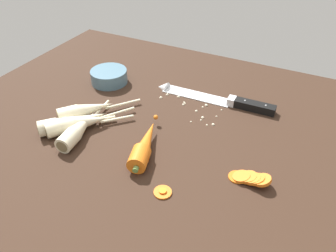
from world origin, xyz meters
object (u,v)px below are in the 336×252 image
(parsnip_front, at_px, (76,122))
(carrot_slice_stray_near, at_px, (163,192))
(whole_carrot, at_px, (145,145))
(carrot_slice_stack, at_px, (249,178))
(parsnip_mid_left, at_px, (83,123))
(parsnip_outer, at_px, (86,110))
(parsnip_back, at_px, (64,124))
(prep_bowl, at_px, (109,76))
(chefs_knife, at_px, (211,98))
(parsnip_mid_right, at_px, (79,129))

(parsnip_front, relative_size, carrot_slice_stray_near, 5.58)
(whole_carrot, distance_m, carrot_slice_stack, 0.24)
(whole_carrot, bearing_deg, parsnip_front, 179.49)
(parsnip_mid_left, xyz_separation_m, parsnip_outer, (-0.03, 0.05, -0.00))
(parsnip_front, distance_m, parsnip_mid_left, 0.02)
(parsnip_back, height_order, parsnip_outer, same)
(parsnip_outer, bearing_deg, parsnip_mid_left, -61.24)
(carrot_slice_stack, height_order, carrot_slice_stray_near, carrot_slice_stack)
(prep_bowl, bearing_deg, carrot_slice_stack, -23.58)
(chefs_knife, bearing_deg, parsnip_mid_right, -127.56)
(carrot_slice_stray_near, bearing_deg, parsnip_front, 162.07)
(parsnip_front, bearing_deg, prep_bowl, 105.13)
(parsnip_mid_left, relative_size, carrot_slice_stray_near, 4.15)
(whole_carrot, height_order, parsnip_mid_left, whole_carrot)
(chefs_knife, height_order, whole_carrot, whole_carrot)
(parsnip_mid_right, height_order, parsnip_outer, same)
(parsnip_outer, height_order, carrot_slice_stray_near, parsnip_outer)
(parsnip_mid_left, relative_size, carrot_slice_stack, 1.74)
(chefs_knife, distance_m, whole_carrot, 0.29)
(parsnip_mid_left, distance_m, parsnip_back, 0.04)
(parsnip_mid_right, bearing_deg, parsnip_mid_left, 108.65)
(carrot_slice_stray_near, bearing_deg, chefs_knife, 95.66)
(parsnip_mid_right, height_order, carrot_slice_stack, parsnip_mid_right)
(chefs_knife, xyz_separation_m, carrot_slice_stack, (0.18, -0.26, 0.00))
(parsnip_outer, relative_size, carrot_slice_stray_near, 5.09)
(parsnip_mid_left, distance_m, prep_bowl, 0.24)
(prep_bowl, bearing_deg, chefs_knife, 8.36)
(carrot_slice_stack, bearing_deg, whole_carrot, -175.99)
(parsnip_outer, distance_m, prep_bowl, 0.19)
(parsnip_front, bearing_deg, chefs_knife, 47.81)
(chefs_knife, relative_size, carrot_slice_stack, 3.94)
(chefs_knife, height_order, parsnip_mid_right, parsnip_mid_right)
(parsnip_outer, xyz_separation_m, carrot_slice_stack, (0.45, -0.04, -0.01))
(carrot_slice_stray_near, bearing_deg, whole_carrot, 135.13)
(carrot_slice_stray_near, bearing_deg, parsnip_mid_right, 164.44)
(parsnip_front, xyz_separation_m, prep_bowl, (-0.06, 0.23, 0.00))
(parsnip_front, bearing_deg, parsnip_mid_right, -39.94)
(parsnip_mid_left, distance_m, parsnip_outer, 0.06)
(parsnip_back, xyz_separation_m, prep_bowl, (-0.04, 0.25, 0.00))
(parsnip_mid_right, relative_size, carrot_slice_stack, 2.50)
(carrot_slice_stray_near, xyz_separation_m, prep_bowl, (-0.35, 0.33, 0.02))
(chefs_knife, bearing_deg, prep_bowl, -171.64)
(parsnip_front, relative_size, parsnip_outer, 1.09)
(chefs_knife, distance_m, parsnip_mid_left, 0.36)
(chefs_knife, xyz_separation_m, parsnip_front, (-0.25, -0.28, 0.01))
(parsnip_back, height_order, prep_bowl, same)
(parsnip_front, relative_size, carrot_slice_stack, 2.33)
(parsnip_mid_right, bearing_deg, parsnip_front, 140.06)
(parsnip_back, relative_size, carrot_slice_stack, 1.74)
(parsnip_mid_right, distance_m, carrot_slice_stray_near, 0.28)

